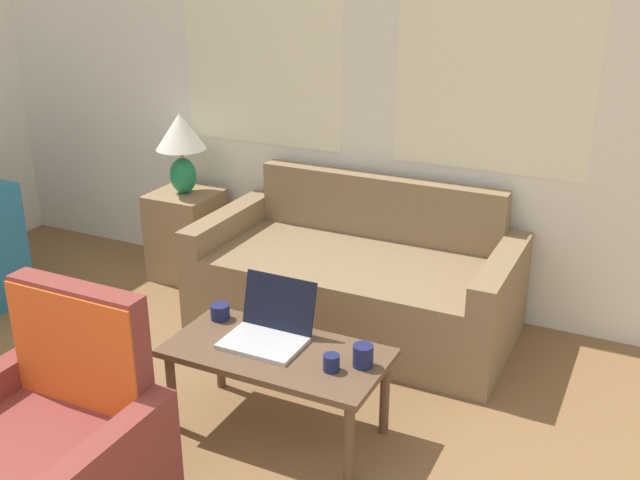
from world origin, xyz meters
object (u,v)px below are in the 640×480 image
(couch, at_px, (358,282))
(cup_yellow, at_px, (220,312))
(table_lamp, at_px, (181,142))
(cup_white, at_px, (363,356))
(cup_navy, at_px, (331,363))
(coffee_table, at_px, (277,360))
(laptop, at_px, (269,328))
(armchair, at_px, (42,473))

(couch, relative_size, cup_yellow, 19.68)
(table_lamp, height_order, cup_white, table_lamp)
(cup_navy, bearing_deg, couch, 107.93)
(cup_navy, height_order, cup_yellow, same)
(cup_yellow, bearing_deg, table_lamp, 131.58)
(table_lamp, bearing_deg, cup_yellow, -48.42)
(table_lamp, bearing_deg, cup_navy, -38.18)
(cup_navy, bearing_deg, coffee_table, 170.43)
(laptop, distance_m, cup_white, 0.47)
(armchair, relative_size, cup_white, 9.37)
(table_lamp, xyz_separation_m, coffee_table, (1.39, -1.27, -0.55))
(armchair, relative_size, coffee_table, 0.94)
(armchair, xyz_separation_m, table_lamp, (-0.92, 2.22, 0.65))
(couch, distance_m, cup_navy, 1.25)
(armchair, relative_size, cup_navy, 12.57)
(coffee_table, bearing_deg, couch, 94.57)
(laptop, xyz_separation_m, cup_yellow, (-0.31, 0.07, -0.02))
(laptop, relative_size, cup_navy, 4.86)
(couch, xyz_separation_m, cup_white, (0.48, -1.08, 0.20))
(couch, xyz_separation_m, cup_yellow, (-0.30, -0.98, 0.19))
(couch, relative_size, cup_navy, 24.53)
(armchair, height_order, cup_navy, armchair)
(couch, distance_m, cup_yellow, 1.04)
(cup_white, bearing_deg, table_lamp, 145.44)
(couch, bearing_deg, laptop, -89.28)
(cup_navy, bearing_deg, laptop, 162.15)
(cup_navy, distance_m, cup_yellow, 0.70)
(cup_yellow, bearing_deg, couch, 73.16)
(armchair, relative_size, table_lamp, 1.77)
(coffee_table, bearing_deg, table_lamp, 137.54)
(table_lamp, distance_m, laptop, 1.83)
(laptop, bearing_deg, cup_yellow, 166.87)
(table_lamp, relative_size, cup_white, 5.28)
(armchair, height_order, cup_yellow, armchair)
(table_lamp, relative_size, cup_navy, 7.09)
(laptop, distance_m, cup_navy, 0.38)
(armchair, relative_size, cup_yellow, 10.08)
(cup_navy, relative_size, cup_yellow, 0.80)
(table_lamp, bearing_deg, couch, -6.51)
(couch, relative_size, armchair, 1.95)
(couch, height_order, armchair, armchair)
(laptop, height_order, cup_navy, laptop)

